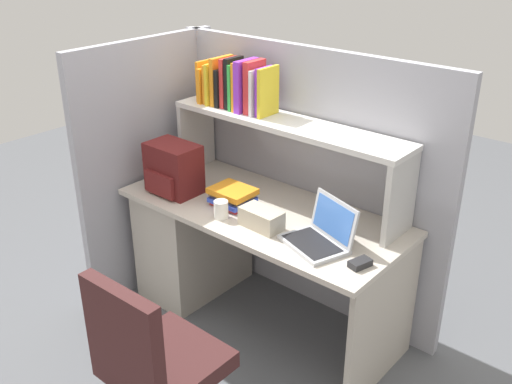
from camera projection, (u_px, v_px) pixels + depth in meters
name	position (u px, v px, depth m)	size (l,w,h in m)	color
ground_plane	(261.00, 318.00, 3.47)	(8.00, 8.00, 0.00)	#595B60
desk	(213.00, 238.00, 3.53)	(1.60, 0.70, 0.73)	beige
cubicle_partition_rear	(304.00, 180.00, 3.41)	(1.84, 0.05, 1.55)	#9E9EA8
cubicle_partition_left	(152.00, 165.00, 3.61)	(0.05, 1.06, 1.55)	#9E9EA8
overhead_hutch	(286.00, 138.00, 3.15)	(1.44, 0.28, 0.45)	beige
reference_books_on_shelf	(236.00, 85.00, 3.27)	(0.50, 0.19, 0.29)	orange
laptop	(321.00, 235.00, 2.80)	(0.37, 0.34, 0.22)	#B7BABF
backpack	(173.00, 169.00, 3.31)	(0.30, 0.23, 0.29)	#591919
computer_mouse	(360.00, 263.00, 2.64)	(0.06, 0.10, 0.03)	#262628
paper_cup	(221.00, 209.00, 3.05)	(0.08, 0.08, 0.10)	white
tissue_box	(261.00, 218.00, 2.96)	(0.22, 0.12, 0.10)	#BFB299
desk_book_stack	(232.00, 196.00, 3.19)	(0.24, 0.19, 0.10)	red
office_chair	(158.00, 380.00, 2.46)	(0.52, 0.52, 0.93)	black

